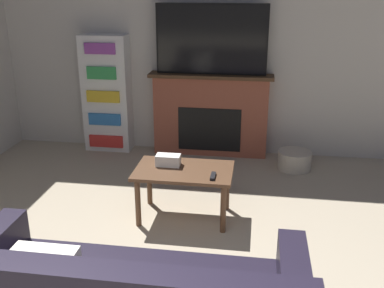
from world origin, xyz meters
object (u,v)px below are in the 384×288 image
object	(u,v)px
coffee_table	(184,177)
bookshelf	(107,94)
fireplace	(210,114)
storage_basket	(295,160)
tv	(211,40)

from	to	relation	value
coffee_table	bookshelf	bearing A→B (deg)	127.37
coffee_table	fireplace	bearing A→B (deg)	88.13
bookshelf	storage_basket	bearing A→B (deg)	-8.16
fireplace	bookshelf	size ratio (longest dim) A/B	1.03
bookshelf	fireplace	bearing A→B (deg)	0.99
tv	storage_basket	xyz separation A→B (m)	(1.03, -0.34, -1.31)
fireplace	storage_basket	xyz separation A→B (m)	(1.03, -0.36, -0.41)
coffee_table	storage_basket	xyz separation A→B (m)	(1.08, 1.31, -0.30)
tv	storage_basket	bearing A→B (deg)	-18.22
bookshelf	tv	bearing A→B (deg)	0.12
fireplace	coffee_table	distance (m)	1.67
tv	storage_basket	world-z (taller)	tv
fireplace	storage_basket	bearing A→B (deg)	-19.21
tv	bookshelf	distance (m)	1.48
tv	bookshelf	bearing A→B (deg)	-179.88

